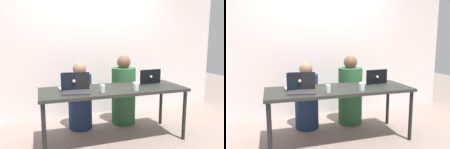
{
  "view_description": "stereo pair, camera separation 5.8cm",
  "coord_description": "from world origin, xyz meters",
  "views": [
    {
      "loc": [
        -0.95,
        -2.79,
        1.4
      ],
      "look_at": [
        0.0,
        0.07,
        0.93
      ],
      "focal_mm": 35.0,
      "sensor_mm": 36.0,
      "label": 1
    },
    {
      "loc": [
        -0.9,
        -2.81,
        1.4
      ],
      "look_at": [
        0.0,
        0.07,
        0.93
      ],
      "focal_mm": 35.0,
      "sensor_mm": 36.0,
      "label": 2
    }
  ],
  "objects": [
    {
      "name": "person_on_right",
      "position": [
        0.37,
        0.57,
        0.51
      ],
      "size": [
        0.41,
        0.41,
        1.16
      ],
      "rotation": [
        0.0,
        0.0,
        3.16
      ],
      "color": "#30613A",
      "rests_on": "ground"
    },
    {
      "name": "laptop_back_left",
      "position": [
        -0.56,
        0.08,
        0.8
      ],
      "size": [
        0.35,
        0.3,
        0.25
      ],
      "rotation": [
        0.0,
        0.0,
        3.23
      ],
      "color": "silver",
      "rests_on": "desk"
    },
    {
      "name": "laptop_front_left",
      "position": [
        -0.53,
        -0.08,
        0.8
      ],
      "size": [
        0.38,
        0.31,
        0.25
      ],
      "rotation": [
        0.0,
        0.0,
        -0.17
      ],
      "color": "#3A343A",
      "rests_on": "desk"
    },
    {
      "name": "desk",
      "position": [
        0.0,
        0.0,
        0.69
      ],
      "size": [
        1.99,
        0.73,
        0.75
      ],
      "color": "#292A26",
      "rests_on": "ground"
    },
    {
      "name": "laptop_back_right",
      "position": [
        0.58,
        0.11,
        0.8
      ],
      "size": [
        0.38,
        0.29,
        0.23
      ],
      "rotation": [
        0.0,
        0.0,
        3.25
      ],
      "color": "#B7B3B7",
      "rests_on": "desk"
    },
    {
      "name": "water_glass_right",
      "position": [
        0.23,
        -0.23,
        0.79
      ],
      "size": [
        0.07,
        0.07,
        0.1
      ],
      "color": "silver",
      "rests_on": "desk"
    },
    {
      "name": "back_wall",
      "position": [
        0.0,
        1.2,
        1.18
      ],
      "size": [
        5.18,
        0.1,
        2.36
      ],
      "primitive_type": "cube",
      "color": "silver",
      "rests_on": "ground"
    },
    {
      "name": "water_glass_left",
      "position": [
        -0.22,
        -0.2,
        0.79
      ],
      "size": [
        0.06,
        0.06,
        0.1
      ],
      "color": "silver",
      "rests_on": "desk"
    },
    {
      "name": "ground_plane",
      "position": [
        0.0,
        0.0,
        0.0
      ],
      "size": [
        12.0,
        12.0,
        0.0
      ],
      "primitive_type": "plane",
      "color": "gray"
    },
    {
      "name": "person_on_left",
      "position": [
        -0.37,
        0.57,
        0.47
      ],
      "size": [
        0.39,
        0.39,
        1.07
      ],
      "rotation": [
        0.0,
        0.0,
        3.09
      ],
      "color": "navy",
      "rests_on": "ground"
    }
  ]
}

